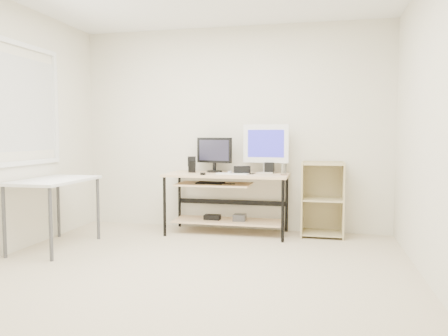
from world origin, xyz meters
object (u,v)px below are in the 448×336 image
Objects in this scene: desk at (225,191)px; side_table at (54,186)px; white_imac at (266,145)px; audio_controller at (193,167)px; shelf_unit at (322,199)px; black_monitor at (214,152)px.

side_table is (-1.65, -1.06, 0.13)m from desk.
white_imac reaches higher than audio_controller.
white_imac is at bearing 179.03° from shelf_unit.
audio_controller is at bearing -175.56° from shelf_unit.
desk is at bearing -13.74° from audio_controller.
shelf_unit is at bearing 14.99° from black_monitor.
shelf_unit is 1.65m from audio_controller.
desk is at bearing -27.51° from black_monitor.
white_imac is at bearing 16.05° from black_monitor.
audio_controller reaches higher than side_table.
side_table is 1.11× the size of shelf_unit.
desk is 1.97m from side_table.
desk is 1.67× the size of shelf_unit.
white_imac is (0.48, 0.17, 0.56)m from desk.
white_imac is (2.14, 1.23, 0.43)m from side_table.
side_table is 2.10× the size of black_monitor.
black_monitor is at bearing 39.51° from side_table.
white_imac is 0.96m from audio_controller.
desk is at bearing 32.65° from side_table.
desk is at bearing -156.64° from white_imac.
shelf_unit is (1.18, 0.16, -0.09)m from desk.
audio_controller is (1.23, 1.10, 0.15)m from side_table.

